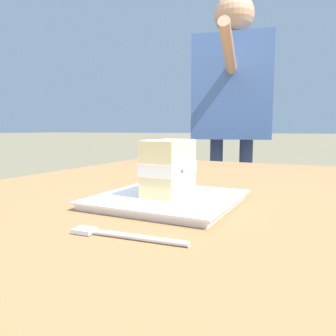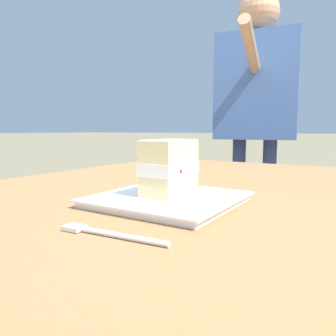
{
  "view_description": "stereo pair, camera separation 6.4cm",
  "coord_description": "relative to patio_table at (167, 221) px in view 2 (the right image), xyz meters",
  "views": [
    {
      "loc": [
        -0.73,
        -0.38,
        0.86
      ],
      "look_at": [
        -0.16,
        -0.1,
        0.79
      ],
      "focal_mm": 34.72,
      "sensor_mm": 36.0,
      "label": 1
    },
    {
      "loc": [
        -0.69,
        -0.44,
        0.86
      ],
      "look_at": [
        -0.16,
        -0.1,
        0.79
      ],
      "focal_mm": 34.72,
      "sensor_mm": 36.0,
      "label": 2
    }
  ],
  "objects": [
    {
      "name": "diner_person",
      "position": [
        1.11,
        0.12,
        0.44
      ],
      "size": [
        0.59,
        0.46,
        1.6
      ],
      "color": "navy",
      "rests_on": "ground"
    },
    {
      "name": "cake_slice",
      "position": [
        -0.15,
        -0.1,
        0.16
      ],
      "size": [
        0.12,
        0.08,
        0.11
      ],
      "color": "#EAD18C",
      "rests_on": "dessert_plate"
    },
    {
      "name": "dessert_plate",
      "position": [
        -0.16,
        -0.1,
        0.1
      ],
      "size": [
        0.26,
        0.26,
        0.02
      ],
      "color": "white",
      "rests_on": "patio_table"
    },
    {
      "name": "dessert_fork",
      "position": [
        -0.37,
        -0.14,
        0.09
      ],
      "size": [
        0.03,
        0.17,
        0.01
      ],
      "color": "silver",
      "rests_on": "patio_table"
    },
    {
      "name": "patio_table",
      "position": [
        0.0,
        0.0,
        0.0
      ],
      "size": [
        1.44,
        0.95,
        0.72
      ],
      "color": "olive",
      "rests_on": "ground"
    }
  ]
}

